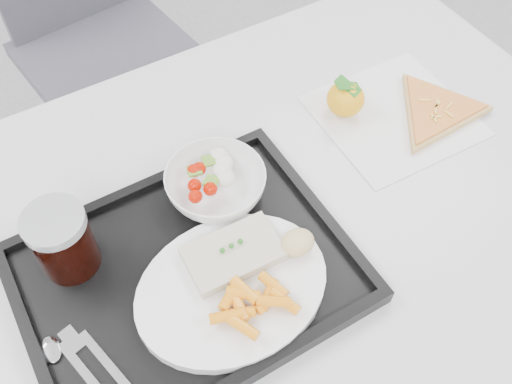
{
  "coord_description": "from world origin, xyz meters",
  "views": [
    {
      "loc": [
        -0.26,
        -0.12,
        1.47
      ],
      "look_at": [
        0.01,
        0.33,
        0.77
      ],
      "focal_mm": 40.0,
      "sensor_mm": 36.0,
      "label": 1
    }
  ],
  "objects_px": {
    "table": "(261,236)",
    "cola_glass": "(63,240)",
    "tray": "(187,275)",
    "chair": "(92,16)",
    "pizza_slice": "(436,110)",
    "salad_bowl": "(216,184)",
    "dinner_plate": "(232,288)",
    "tangerine": "(346,99)"
  },
  "relations": [
    {
      "from": "chair",
      "to": "pizza_slice",
      "type": "distance_m",
      "value": 0.96
    },
    {
      "from": "table",
      "to": "cola_glass",
      "type": "relative_size",
      "value": 11.11
    },
    {
      "from": "cola_glass",
      "to": "tray",
      "type": "bearing_deg",
      "value": -37.34
    },
    {
      "from": "dinner_plate",
      "to": "pizza_slice",
      "type": "distance_m",
      "value": 0.49
    },
    {
      "from": "salad_bowl",
      "to": "pizza_slice",
      "type": "distance_m",
      "value": 0.42
    },
    {
      "from": "cola_glass",
      "to": "pizza_slice",
      "type": "xyz_separation_m",
      "value": [
        0.65,
        -0.03,
        -0.06
      ]
    },
    {
      "from": "chair",
      "to": "salad_bowl",
      "type": "relative_size",
      "value": 6.11
    },
    {
      "from": "table",
      "to": "cola_glass",
      "type": "height_order",
      "value": "cola_glass"
    },
    {
      "from": "chair",
      "to": "cola_glass",
      "type": "height_order",
      "value": "chair"
    },
    {
      "from": "chair",
      "to": "tangerine",
      "type": "xyz_separation_m",
      "value": [
        0.22,
        -0.79,
        0.25
      ]
    },
    {
      "from": "table",
      "to": "salad_bowl",
      "type": "xyz_separation_m",
      "value": [
        -0.05,
        0.06,
        0.11
      ]
    },
    {
      "from": "cola_glass",
      "to": "tangerine",
      "type": "xyz_separation_m",
      "value": [
        0.51,
        0.05,
        -0.04
      ]
    },
    {
      "from": "dinner_plate",
      "to": "tangerine",
      "type": "height_order",
      "value": "tangerine"
    },
    {
      "from": "table",
      "to": "dinner_plate",
      "type": "relative_size",
      "value": 4.44
    },
    {
      "from": "chair",
      "to": "dinner_plate",
      "type": "bearing_deg",
      "value": -97.03
    },
    {
      "from": "chair",
      "to": "tray",
      "type": "relative_size",
      "value": 2.07
    },
    {
      "from": "chair",
      "to": "salad_bowl",
      "type": "distance_m",
      "value": 0.88
    },
    {
      "from": "cola_glass",
      "to": "pizza_slice",
      "type": "relative_size",
      "value": 0.36
    },
    {
      "from": "tray",
      "to": "pizza_slice",
      "type": "bearing_deg",
      "value": 7.45
    },
    {
      "from": "dinner_plate",
      "to": "pizza_slice",
      "type": "bearing_deg",
      "value": 14.59
    },
    {
      "from": "dinner_plate",
      "to": "table",
      "type": "bearing_deg",
      "value": 43.25
    },
    {
      "from": "tray",
      "to": "pizza_slice",
      "type": "height_order",
      "value": "tray"
    },
    {
      "from": "cola_glass",
      "to": "tangerine",
      "type": "relative_size",
      "value": 1.57
    },
    {
      "from": "dinner_plate",
      "to": "pizza_slice",
      "type": "height_order",
      "value": "dinner_plate"
    },
    {
      "from": "tray",
      "to": "dinner_plate",
      "type": "height_order",
      "value": "dinner_plate"
    },
    {
      "from": "table",
      "to": "chair",
      "type": "height_order",
      "value": "chair"
    },
    {
      "from": "tray",
      "to": "cola_glass",
      "type": "xyz_separation_m",
      "value": [
        -0.13,
        0.1,
        0.06
      ]
    },
    {
      "from": "salad_bowl",
      "to": "tangerine",
      "type": "relative_size",
      "value": 2.21
    },
    {
      "from": "chair",
      "to": "cola_glass",
      "type": "distance_m",
      "value": 0.93
    },
    {
      "from": "cola_glass",
      "to": "pizza_slice",
      "type": "height_order",
      "value": "cola_glass"
    },
    {
      "from": "pizza_slice",
      "to": "chair",
      "type": "bearing_deg",
      "value": 112.06
    },
    {
      "from": "table",
      "to": "cola_glass",
      "type": "bearing_deg",
      "value": 168.66
    },
    {
      "from": "tangerine",
      "to": "tray",
      "type": "bearing_deg",
      "value": -158.21
    },
    {
      "from": "pizza_slice",
      "to": "table",
      "type": "bearing_deg",
      "value": -176.31
    },
    {
      "from": "chair",
      "to": "dinner_plate",
      "type": "height_order",
      "value": "chair"
    },
    {
      "from": "salad_bowl",
      "to": "dinner_plate",
      "type": "bearing_deg",
      "value": -111.03
    },
    {
      "from": "dinner_plate",
      "to": "tangerine",
      "type": "relative_size",
      "value": 3.93
    },
    {
      "from": "table",
      "to": "tangerine",
      "type": "distance_m",
      "value": 0.28
    },
    {
      "from": "table",
      "to": "dinner_plate",
      "type": "height_order",
      "value": "dinner_plate"
    },
    {
      "from": "chair",
      "to": "salad_bowl",
      "type": "height_order",
      "value": "chair"
    },
    {
      "from": "tray",
      "to": "cola_glass",
      "type": "distance_m",
      "value": 0.17
    },
    {
      "from": "tray",
      "to": "cola_glass",
      "type": "relative_size",
      "value": 4.17
    }
  ]
}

